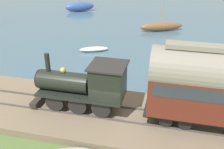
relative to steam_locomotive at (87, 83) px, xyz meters
name	(u,v)px	position (x,y,z in m)	size (l,w,h in m)	color
ground_plane	(113,120)	(-0.05, -1.65, -2.36)	(200.00, 200.00, 0.00)	#516B38
rail_embankment	(114,116)	(0.00, -1.65, -2.13)	(5.99, 56.00, 0.58)	#756651
steam_locomotive	(87,83)	(0.00, 0.00, 0.00)	(2.10, 5.97, 3.46)	black
sailboat_blue	(80,7)	(28.35, 10.91, -1.57)	(3.65, 4.70, 9.83)	#335199
sailboat_brown	(161,26)	(20.12, -3.14, -1.77)	(3.22, 5.55, 5.69)	brown
rowboat_off_pier	(167,53)	(11.88, -4.28, -2.15)	(2.33, 1.90, 0.41)	silver
rowboat_far_out	(94,49)	(11.08, 3.08, -2.12)	(1.88, 3.05, 0.47)	silver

